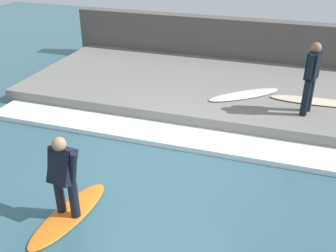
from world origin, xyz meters
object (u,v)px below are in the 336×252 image
object	(u,v)px
surfer_waiting_near	(311,75)
surfboard_spare	(245,95)
surfboard_riding	(69,214)
surfer_riding	(63,173)
surfboard_waiting_near	(315,101)

from	to	relation	value
surfer_waiting_near	surfboard_spare	world-z (taller)	surfer_waiting_near
surfboard_riding	surfboard_spare	size ratio (longest dim) A/B	1.02
surfer_riding	surfer_waiting_near	bearing A→B (deg)	-38.20
surfer_riding	surfboard_waiting_near	xyz separation A→B (m)	(5.06, -3.67, -0.43)
surfboard_spare	surfer_waiting_near	bearing A→B (deg)	-111.10
surfboard_riding	surfer_riding	world-z (taller)	surfer_riding
surfboard_riding	surfer_waiting_near	size ratio (longest dim) A/B	1.14
surfboard_riding	surfboard_waiting_near	world-z (taller)	surfboard_waiting_near
surfer_riding	surfboard_waiting_near	distance (m)	6.27
surfer_riding	surfboard_spare	world-z (taller)	surfer_riding
surfboard_riding	surfboard_spare	xyz separation A→B (m)	(4.93, -2.01, 0.35)
surfboard_riding	surfer_waiting_near	distance (m)	5.70
surfboard_waiting_near	surfboard_spare	distance (m)	1.67
surfer_waiting_near	surfer_riding	bearing A→B (deg)	141.80
surfboard_waiting_near	surfboard_spare	bearing A→B (deg)	94.59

